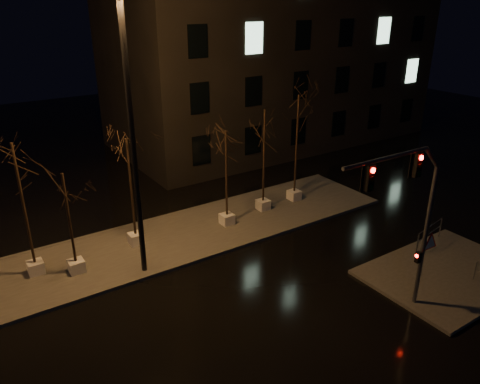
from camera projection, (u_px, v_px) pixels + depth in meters
ground at (261, 291)px, 19.26m from camera, size 90.00×90.00×0.00m
median at (192, 233)px, 23.84m from camera, size 22.00×5.00×0.15m
sidewalk_corner at (447, 273)px, 20.38m from camera, size 7.00×5.00×0.15m
building at (272, 46)px, 37.30m from camera, size 25.00×12.00×15.00m
tree_0 at (17, 174)px, 18.51m from camera, size 1.80×1.80×6.03m
tree_1 at (66, 197)px, 19.00m from camera, size 1.80×1.80×4.70m
tree_2 at (129, 163)px, 21.09m from camera, size 1.80×1.80×5.42m
tree_3 at (226, 153)px, 23.12m from camera, size 1.80×1.80×5.19m
tree_4 at (264, 133)px, 24.62m from camera, size 1.80×1.80×5.82m
tree_5 at (298, 119)px, 25.73m from camera, size 1.80×1.80×6.34m
traffic_signal_mast at (412, 209)px, 16.22m from camera, size 5.32×0.27×6.50m
streetlight_main at (131, 121)px, 17.94m from camera, size 2.88×0.42×11.53m
guard_rail_a at (430, 232)px, 22.32m from camera, size 2.38×0.47×1.04m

